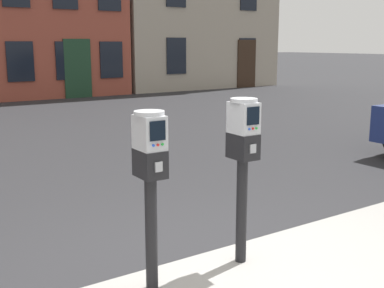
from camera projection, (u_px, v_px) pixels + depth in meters
ground_plane at (205, 280)px, 4.10m from camera, size 160.00×160.00×0.00m
parking_meter_near_kerb at (150, 169)px, 3.50m from camera, size 0.22×0.25×1.34m
parking_meter_twin_adjacent at (243, 151)px, 3.96m from camera, size 0.22×0.25×1.37m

